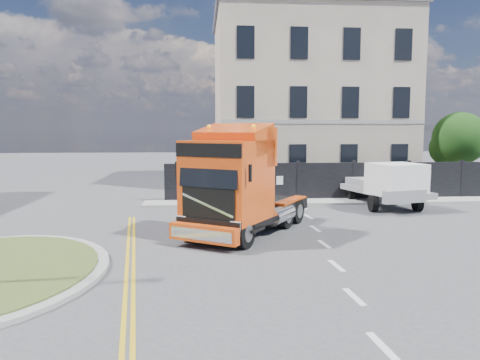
{
  "coord_description": "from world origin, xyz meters",
  "views": [
    {
      "loc": [
        -1.03,
        -15.2,
        3.8
      ],
      "look_at": [
        0.43,
        2.88,
        1.8
      ],
      "focal_mm": 35.0,
      "sensor_mm": 36.0,
      "label": 1
    }
  ],
  "objects": [
    {
      "name": "hoarding_fence",
      "position": [
        6.55,
        9.0,
        1.0
      ],
      "size": [
        18.8,
        0.25,
        2.0
      ],
      "color": "black",
      "rests_on": "ground"
    },
    {
      "name": "ground",
      "position": [
        0.0,
        0.0,
        0.0
      ],
      "size": [
        120.0,
        120.0,
        0.0
      ],
      "primitive_type": "plane",
      "color": "#424244",
      "rests_on": "ground"
    },
    {
      "name": "pavement_far",
      "position": [
        6.0,
        8.1,
        0.06
      ],
      "size": [
        20.0,
        1.6,
        0.12
      ],
      "primitive_type": "cube",
      "color": "gray",
      "rests_on": "ground"
    },
    {
      "name": "tree",
      "position": [
        14.38,
        12.1,
        3.05
      ],
      "size": [
        3.2,
        3.2,
        4.8
      ],
      "color": "#382619",
      "rests_on": "ground"
    },
    {
      "name": "georgian_building",
      "position": [
        6.0,
        16.5,
        5.77
      ],
      "size": [
        12.3,
        10.3,
        12.8
      ],
      "color": "#C2B09A",
      "rests_on": "ground"
    },
    {
      "name": "flatbed_pickup",
      "position": [
        7.8,
        6.02,
        1.19
      ],
      "size": [
        3.35,
        5.72,
        2.21
      ],
      "rotation": [
        0.0,
        0.0,
        0.25
      ],
      "color": "gray",
      "rests_on": "ground"
    },
    {
      "name": "truck",
      "position": [
        0.13,
        1.0,
        1.72
      ],
      "size": [
        5.45,
        6.69,
        3.84
      ],
      "rotation": [
        0.0,
        0.0,
        -0.57
      ],
      "color": "black",
      "rests_on": "ground"
    }
  ]
}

